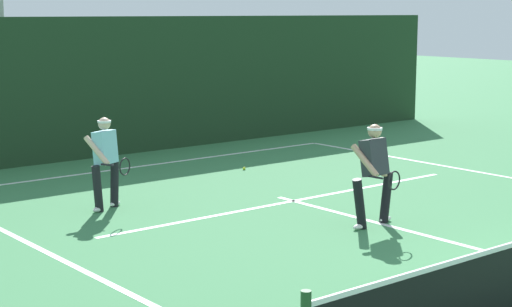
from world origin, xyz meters
name	(u,v)px	position (x,y,z in m)	size (l,w,h in m)	color
court_line_baseline_far	(153,164)	(0.00, 10.61, 0.00)	(9.58, 0.10, 0.01)	white
court_line_service	(293,201)	(0.00, 6.01, 0.00)	(7.81, 0.10, 0.01)	white
court_line_centre	(417,233)	(0.00, 3.20, 0.00)	(0.10, 6.40, 0.01)	white
player_near	(374,170)	(-0.18, 3.93, 0.88)	(0.96, 0.88, 1.60)	black
player_far	(106,159)	(-2.85, 7.54, 0.86)	(0.71, 0.92, 1.57)	black
tennis_ball	(244,168)	(1.16, 8.88, 0.03)	(0.07, 0.07, 0.07)	#D1E033
back_fence_windscreen	(114,87)	(0.00, 12.23, 1.60)	(21.01, 0.12, 3.19)	#1D371F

